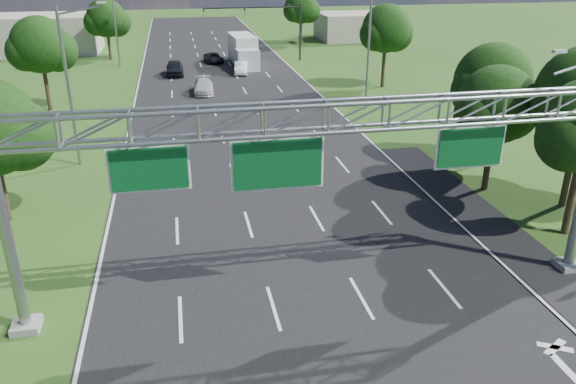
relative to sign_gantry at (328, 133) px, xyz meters
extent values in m
plane|color=#265419|center=(-0.33, 18.00, -6.89)|extent=(220.00, 220.00, 0.00)
cube|color=black|center=(-0.33, 18.00, -6.89)|extent=(18.00, 180.00, 0.02)
cube|color=black|center=(9.87, 2.00, -6.89)|extent=(3.00, 30.00, 0.02)
cube|color=gray|center=(11.17, 0.00, -6.74)|extent=(1.00, 1.00, 0.30)
cube|color=gray|center=(-11.33, 0.00, -6.74)|extent=(1.00, 1.00, 0.30)
cylinder|color=gray|center=(-11.33, 0.00, -2.89)|extent=(0.40, 0.40, 8.00)
cube|color=beige|center=(8.77, 0.00, 2.61)|extent=(0.50, 0.22, 0.12)
cube|color=white|center=(-6.33, -0.02, -0.89)|extent=(2.80, 0.05, 1.70)
cube|color=#0A5023|center=(-6.33, -0.08, -0.89)|extent=(2.62, 0.05, 1.52)
cube|color=white|center=(-1.83, -0.02, -1.04)|extent=(3.40, 0.05, 2.00)
cube|color=#0A5023|center=(-1.83, -0.08, -1.04)|extent=(3.22, 0.05, 1.82)
cube|color=white|center=(5.67, -0.02, -0.89)|extent=(2.80, 0.05, 1.70)
cube|color=#0A5023|center=(5.67, -0.08, -0.89)|extent=(2.62, 0.05, 1.52)
cylinder|color=black|center=(10.67, 53.00, -3.39)|extent=(0.24, 0.24, 7.00)
cylinder|color=black|center=(4.67, 53.00, -0.29)|extent=(12.00, 0.18, 0.18)
imported|color=black|center=(-1.33, 53.00, -0.84)|extent=(0.18, 0.22, 1.10)
imported|color=black|center=(3.67, 53.00, -0.84)|extent=(0.18, 0.22, 1.10)
imported|color=black|center=(8.67, 53.00, -0.84)|extent=(0.18, 0.22, 1.10)
cylinder|color=gray|center=(-11.83, 18.00, -1.89)|extent=(0.20, 0.20, 10.00)
cylinder|color=gray|center=(-10.53, 18.00, 2.81)|extent=(2.78, 0.12, 0.60)
cube|color=beige|center=(-9.23, 18.00, 3.21)|extent=(0.55, 0.22, 0.12)
cylinder|color=gray|center=(-11.83, 53.00, -1.89)|extent=(0.20, 0.20, 10.00)
cylinder|color=gray|center=(11.17, 28.00, -1.89)|extent=(0.20, 0.20, 10.00)
cylinder|color=#2D2116|center=(13.17, 3.00, -5.02)|extent=(0.36, 0.36, 3.74)
sphere|color=black|center=(12.18, 2.70, -1.83)|extent=(3.08, 3.08, 3.08)
cylinder|color=#2D2116|center=(15.17, 6.00, -4.80)|extent=(0.36, 0.36, 4.18)
sphere|color=black|center=(14.04, 5.70, -1.21)|extent=(3.50, 3.50, 3.50)
cylinder|color=#2D2116|center=(12.17, 9.00, -5.24)|extent=(0.36, 0.36, 3.30)
sphere|color=black|center=(12.17, 9.00, -1.83)|extent=(4.40, 4.40, 4.40)
sphere|color=black|center=(13.27, 9.40, -2.38)|extent=(3.30, 3.30, 3.30)
sphere|color=black|center=(11.18, 8.70, -2.27)|extent=(3.08, 3.08, 3.08)
cylinder|color=#2D2116|center=(14.17, 13.00, -5.13)|extent=(0.36, 0.36, 3.52)
sphere|color=black|center=(14.17, 13.00, -1.45)|extent=(4.80, 4.80, 4.80)
sphere|color=black|center=(15.37, 13.40, -2.05)|extent=(3.60, 3.60, 3.60)
sphere|color=black|center=(13.09, 12.70, -1.93)|extent=(3.36, 3.36, 3.36)
cylinder|color=#2D2116|center=(-14.33, 10.00, -5.35)|extent=(0.36, 0.36, 3.08)
sphere|color=black|center=(-13.13, 10.40, -2.49)|extent=(3.60, 3.60, 3.60)
cylinder|color=#2D2116|center=(-16.33, 33.00, -5.02)|extent=(0.36, 0.36, 3.74)
sphere|color=black|center=(-16.33, 33.00, -1.23)|extent=(4.80, 4.80, 4.80)
sphere|color=black|center=(-15.13, 33.40, -1.83)|extent=(3.60, 3.60, 3.60)
sphere|color=black|center=(-17.41, 32.70, -1.71)|extent=(3.36, 3.36, 3.36)
cylinder|color=#2D2116|center=(-13.33, 58.00, -5.24)|extent=(0.36, 0.36, 3.30)
sphere|color=black|center=(-13.33, 58.00, -1.67)|extent=(4.80, 4.80, 4.80)
sphere|color=black|center=(-12.13, 58.40, -2.27)|extent=(3.60, 3.60, 3.60)
sphere|color=black|center=(-14.41, 57.70, -2.15)|extent=(3.36, 3.36, 3.36)
cylinder|color=#2D2116|center=(15.67, 36.00, -4.91)|extent=(0.36, 0.36, 3.96)
sphere|color=black|center=(15.67, 36.00, -1.01)|extent=(4.80, 4.80, 4.80)
sphere|color=black|center=(16.87, 36.40, -1.61)|extent=(3.60, 3.60, 3.60)
sphere|color=black|center=(14.59, 35.70, -1.49)|extent=(3.36, 3.36, 3.36)
cylinder|color=#2D2116|center=(13.67, 66.00, -5.13)|extent=(0.36, 0.36, 3.52)
sphere|color=black|center=(13.67, 66.00, -1.45)|extent=(4.80, 4.80, 4.80)
sphere|color=black|center=(14.87, 66.40, -2.05)|extent=(3.60, 3.60, 3.60)
sphere|color=black|center=(12.59, 65.70, -1.93)|extent=(3.36, 3.36, 3.36)
cube|color=#ACA490|center=(-22.33, 66.00, -4.39)|extent=(14.00, 10.00, 5.00)
cube|color=#ACA490|center=(23.67, 70.00, -4.89)|extent=(12.00, 9.00, 4.00)
imported|color=#BEBEBE|center=(-2.62, 36.81, -6.22)|extent=(2.06, 4.68, 1.34)
imported|color=black|center=(-0.39, 53.39, -6.30)|extent=(2.48, 4.46, 1.18)
imported|color=black|center=(-5.29, 46.38, -6.08)|extent=(1.94, 4.76, 1.62)
imported|color=white|center=(2.17, 45.86, -6.22)|extent=(1.89, 4.23, 1.35)
cube|color=silver|center=(3.15, 52.10, -5.06)|extent=(3.08, 6.83, 3.34)
cube|color=silver|center=(3.15, 47.43, -5.67)|extent=(2.71, 2.60, 2.45)
cylinder|color=black|center=(1.92, 47.65, -6.34)|extent=(0.39, 1.11, 1.11)
cylinder|color=black|center=(4.37, 47.65, -6.34)|extent=(0.39, 1.11, 1.11)
cylinder|color=black|center=(1.92, 54.32, -6.34)|extent=(0.39, 1.11, 1.11)
cylinder|color=black|center=(4.37, 54.32, -6.34)|extent=(0.39, 1.11, 1.11)
camera|label=1|loc=(-5.17, -18.68, 5.98)|focal=35.00mm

